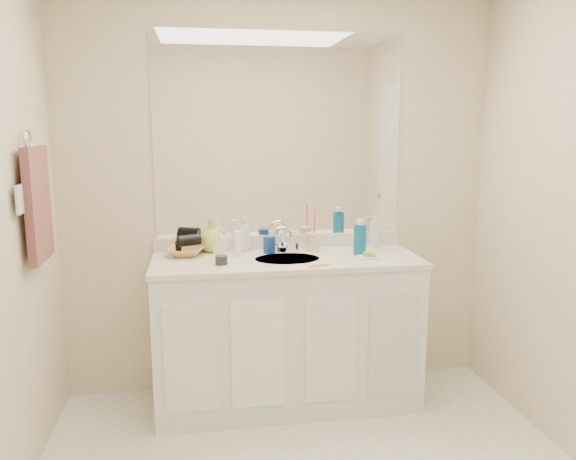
% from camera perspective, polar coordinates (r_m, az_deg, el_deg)
% --- Properties ---
extents(wall_back, '(2.60, 0.02, 2.40)m').
position_cam_1_polar(wall_back, '(3.41, -0.87, 3.47)').
color(wall_back, beige).
rests_on(wall_back, floor).
extents(wall_front, '(2.60, 0.02, 2.40)m').
position_cam_1_polar(wall_front, '(0.99, 22.34, -15.64)').
color(wall_front, beige).
rests_on(wall_front, floor).
extents(vanity_cabinet, '(1.50, 0.55, 0.85)m').
position_cam_1_polar(vanity_cabinet, '(3.34, -0.14, -10.44)').
color(vanity_cabinet, white).
rests_on(vanity_cabinet, floor).
extents(countertop, '(1.52, 0.57, 0.03)m').
position_cam_1_polar(countertop, '(3.21, -0.14, -3.09)').
color(countertop, silver).
rests_on(countertop, vanity_cabinet).
extents(backsplash, '(1.52, 0.03, 0.08)m').
position_cam_1_polar(backsplash, '(3.44, -0.82, -1.18)').
color(backsplash, silver).
rests_on(backsplash, countertop).
extents(sink_basin, '(0.37, 0.37, 0.02)m').
position_cam_1_polar(sink_basin, '(3.19, -0.09, -3.12)').
color(sink_basin, silver).
rests_on(sink_basin, countertop).
extents(faucet, '(0.02, 0.02, 0.11)m').
position_cam_1_polar(faucet, '(3.35, -0.57, -1.28)').
color(faucet, silver).
rests_on(faucet, countertop).
extents(mirror, '(1.48, 0.01, 1.20)m').
position_cam_1_polar(mirror, '(3.38, -0.88, 9.52)').
color(mirror, white).
rests_on(mirror, wall_back).
extents(blue_mug, '(0.09, 0.09, 0.10)m').
position_cam_1_polar(blue_mug, '(3.31, -1.91, -1.51)').
color(blue_mug, navy).
rests_on(blue_mug, countertop).
extents(tan_cup, '(0.09, 0.09, 0.11)m').
position_cam_1_polar(tan_cup, '(3.37, 2.53, -1.24)').
color(tan_cup, beige).
rests_on(tan_cup, countertop).
extents(toothbrush, '(0.01, 0.04, 0.21)m').
position_cam_1_polar(toothbrush, '(3.35, 2.71, 0.38)').
color(toothbrush, '#FD4272').
rests_on(toothbrush, tan_cup).
extents(mouthwash_bottle, '(0.08, 0.08, 0.17)m').
position_cam_1_polar(mouthwash_bottle, '(3.29, 7.31, -1.00)').
color(mouthwash_bottle, '#0A5B81').
rests_on(mouthwash_bottle, countertop).
extents(clear_pump_bottle, '(0.07, 0.07, 0.16)m').
position_cam_1_polar(clear_pump_bottle, '(3.50, 8.78, -0.43)').
color(clear_pump_bottle, silver).
rests_on(clear_pump_bottle, countertop).
extents(soap_dish, '(0.12, 0.10, 0.01)m').
position_cam_1_polar(soap_dish, '(3.22, 8.23, -2.76)').
color(soap_dish, white).
rests_on(soap_dish, countertop).
extents(green_soap, '(0.07, 0.05, 0.02)m').
position_cam_1_polar(green_soap, '(3.21, 8.24, -2.45)').
color(green_soap, '#89BD2E').
rests_on(green_soap, soap_dish).
extents(orange_comb, '(0.13, 0.06, 0.01)m').
position_cam_1_polar(orange_comb, '(3.02, 3.17, -3.62)').
color(orange_comb, orange).
rests_on(orange_comb, countertop).
extents(dark_jar, '(0.08, 0.08, 0.05)m').
position_cam_1_polar(dark_jar, '(3.07, -6.78, -3.05)').
color(dark_jar, black).
rests_on(dark_jar, countertop).
extents(extra_white_bottle, '(0.06, 0.06, 0.15)m').
position_cam_1_polar(extra_white_bottle, '(3.23, -5.09, -1.40)').
color(extra_white_bottle, white).
rests_on(extra_white_bottle, countertop).
extents(soap_bottle_white, '(0.10, 0.10, 0.20)m').
position_cam_1_polar(soap_bottle_white, '(3.37, -4.44, -0.48)').
color(soap_bottle_white, silver).
rests_on(soap_bottle_white, countertop).
extents(soap_bottle_cream, '(0.09, 0.09, 0.15)m').
position_cam_1_polar(soap_bottle_cream, '(3.32, -6.91, -1.05)').
color(soap_bottle_cream, '#FFEECF').
rests_on(soap_bottle_cream, countertop).
extents(soap_bottle_yellow, '(0.18, 0.18, 0.19)m').
position_cam_1_polar(soap_bottle_yellow, '(3.37, -7.69, -0.60)').
color(soap_bottle_yellow, '#CCC84F').
rests_on(soap_bottle_yellow, countertop).
extents(wicker_basket, '(0.22, 0.22, 0.05)m').
position_cam_1_polar(wicker_basket, '(3.30, -10.36, -2.16)').
color(wicker_basket, tan).
rests_on(wicker_basket, countertop).
extents(hair_dryer, '(0.15, 0.11, 0.07)m').
position_cam_1_polar(hair_dryer, '(3.28, -10.05, -1.05)').
color(hair_dryer, black).
rests_on(hair_dryer, wicker_basket).
extents(towel_ring, '(0.01, 0.11, 0.11)m').
position_cam_1_polar(towel_ring, '(2.93, -24.89, 8.18)').
color(towel_ring, silver).
rests_on(towel_ring, wall_left).
extents(hand_towel, '(0.04, 0.32, 0.55)m').
position_cam_1_polar(hand_towel, '(2.95, -24.06, 2.39)').
color(hand_towel, brown).
rests_on(hand_towel, towel_ring).
extents(switch_plate, '(0.01, 0.08, 0.13)m').
position_cam_1_polar(switch_plate, '(2.76, -25.62, 2.81)').
color(switch_plate, silver).
rests_on(switch_plate, wall_left).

